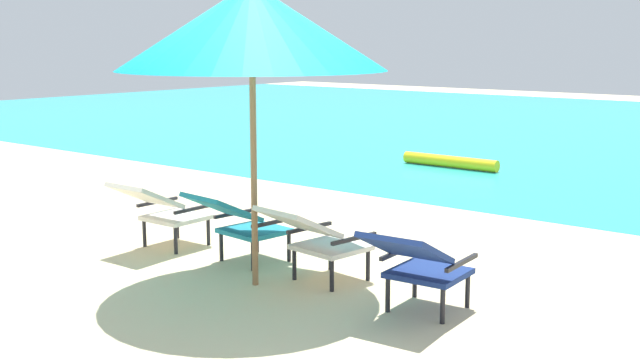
# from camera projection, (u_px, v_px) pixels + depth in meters

# --- Properties ---
(ground_plane) EXTENTS (40.00, 40.00, 0.00)m
(ground_plane) POSITION_uv_depth(u_px,v_px,m) (499.00, 202.00, 9.86)
(ground_plane) COLOR beige
(swim_buoy) EXTENTS (1.60, 0.18, 0.18)m
(swim_buoy) POSITION_uv_depth(u_px,v_px,m) (450.00, 162.00, 12.45)
(swim_buoy) COLOR yellow
(swim_buoy) RESTS_ON ocean_band
(lounge_chair_far_left) EXTENTS (0.56, 0.88, 0.68)m
(lounge_chair_far_left) POSITION_uv_depth(u_px,v_px,m) (162.00, 208.00, 7.58)
(lounge_chair_far_left) COLOR silver
(lounge_chair_far_left) RESTS_ON ground_plane
(lounge_chair_near_left) EXTENTS (0.63, 0.93, 0.68)m
(lounge_chair_near_left) POSITION_uv_depth(u_px,v_px,m) (239.00, 220.00, 7.06)
(lounge_chair_near_left) COLOR teal
(lounge_chair_near_left) RESTS_ON ground_plane
(lounge_chair_near_right) EXTENTS (0.64, 0.93, 0.68)m
(lounge_chair_near_right) POSITION_uv_depth(u_px,v_px,m) (316.00, 236.00, 6.49)
(lounge_chair_near_right) COLOR silver
(lounge_chair_near_right) RESTS_ON ground_plane
(lounge_chair_far_right) EXTENTS (0.60, 0.91, 0.68)m
(lounge_chair_far_right) POSITION_uv_depth(u_px,v_px,m) (418.00, 262.00, 5.74)
(lounge_chair_far_right) COLOR navy
(lounge_chair_far_right) RESTS_ON ground_plane
(beach_umbrella_center) EXTENTS (2.84, 2.84, 2.39)m
(beach_umbrella_center) POSITION_uv_depth(u_px,v_px,m) (252.00, 27.00, 6.19)
(beach_umbrella_center) COLOR olive
(beach_umbrella_center) RESTS_ON ground_plane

